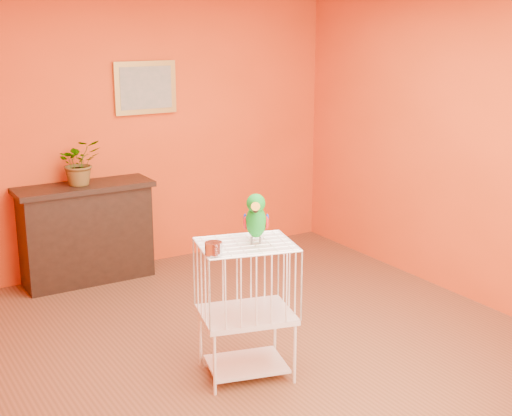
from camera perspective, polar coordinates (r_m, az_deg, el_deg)
ground at (r=5.49m, az=0.97°, el=-10.83°), size 4.50×4.50×0.00m
room_shell at (r=5.01m, az=1.05°, el=5.72°), size 4.50×4.50×4.50m
console_cabinet at (r=6.78m, az=-13.41°, el=-1.97°), size 1.24×0.45×0.92m
potted_plant at (r=6.63m, az=-13.92°, el=3.18°), size 0.39×0.43×0.33m
framed_picture at (r=6.95m, az=-8.83°, el=9.49°), size 0.62×0.04×0.50m
birdcage at (r=4.86m, az=-0.78°, el=-8.00°), size 0.71×0.61×0.95m
feed_cup at (r=4.47m, az=-3.41°, el=-3.23°), size 0.11×0.11×0.08m
parrot at (r=4.64m, az=0.00°, el=-0.80°), size 0.23×0.30×0.35m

